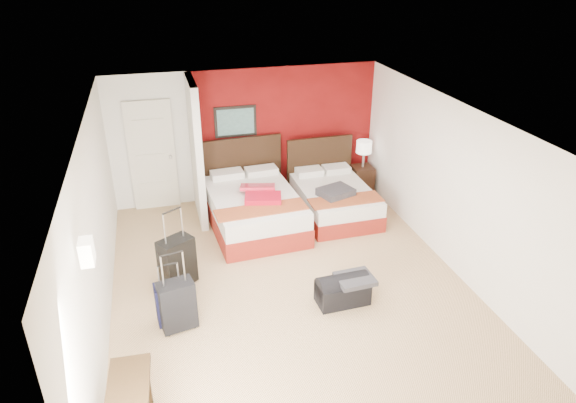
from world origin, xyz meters
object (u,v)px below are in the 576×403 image
object	(u,v)px
table_lamp	(364,154)
suitcase_black	(177,263)
suitcase_navy	(172,305)
bed_left	(254,210)
suitcase_charcoal	(178,307)
red_suitcase_open	(260,193)
nightstand	(362,180)
duffel_bag	(343,291)
bed_right	(335,201)

from	to	relation	value
table_lamp	suitcase_black	bearing A→B (deg)	-149.04
suitcase_black	suitcase_navy	world-z (taller)	suitcase_black
bed_left	suitcase_charcoal	xyz separation A→B (m)	(-1.48, -2.40, 0.02)
red_suitcase_open	suitcase_black	distance (m)	2.04
bed_left	nightstand	bearing A→B (deg)	15.81
bed_left	suitcase_charcoal	world-z (taller)	suitcase_charcoal
suitcase_black	duffel_bag	size ratio (longest dim) A/B	1.02
red_suitcase_open	suitcase_charcoal	distance (m)	2.82
bed_right	nightstand	size ratio (longest dim) A/B	3.20
bed_right	table_lamp	world-z (taller)	table_lamp
bed_right	suitcase_charcoal	xyz separation A→B (m)	(-3.00, -2.47, 0.06)
suitcase_black	red_suitcase_open	bearing A→B (deg)	10.07
suitcase_navy	bed_left	bearing A→B (deg)	50.18
suitcase_navy	red_suitcase_open	bearing A→B (deg)	47.27
red_suitcase_open	nightstand	bearing A→B (deg)	35.90
suitcase_navy	suitcase_black	bearing A→B (deg)	75.20
nightstand	table_lamp	bearing A→B (deg)	0.00
suitcase_black	table_lamp	bearing A→B (deg)	-0.38
bed_right	table_lamp	size ratio (longest dim) A/B	3.32
suitcase_navy	nightstand	bearing A→B (deg)	32.88
suitcase_charcoal	bed_right	bearing A→B (deg)	27.98
bed_left	table_lamp	distance (m)	2.55
table_lamp	duffel_bag	xyz separation A→B (m)	(-1.62, -3.28, -0.64)
bed_left	suitcase_navy	bearing A→B (deg)	-127.78
bed_left	bed_right	distance (m)	1.51
table_lamp	suitcase_navy	bearing A→B (deg)	-141.54
bed_right	suitcase_charcoal	size ratio (longest dim) A/B	2.69
table_lamp	bed_right	bearing A→B (deg)	-137.91
nightstand	suitcase_black	world-z (taller)	suitcase_black
bed_left	nightstand	size ratio (longest dim) A/B	3.77
duffel_bag	suitcase_navy	bearing A→B (deg)	173.40
bed_right	suitcase_navy	distance (m)	3.85
suitcase_black	suitcase_navy	xyz separation A→B (m)	(-0.14, -0.84, -0.08)
nightstand	suitcase_navy	size ratio (longest dim) A/B	0.99
bed_left	duffel_bag	world-z (taller)	bed_left
bed_left	bed_right	size ratio (longest dim) A/B	1.18
suitcase_black	suitcase_charcoal	bearing A→B (deg)	-125.54
red_suitcase_open	suitcase_black	xyz separation A→B (m)	(-1.51, -1.33, -0.32)
table_lamp	suitcase_black	size ratio (longest dim) A/B	0.74
bed_right	duffel_bag	bearing A→B (deg)	-108.03
table_lamp	suitcase_black	world-z (taller)	table_lamp
table_lamp	suitcase_charcoal	xyz separation A→B (m)	(-3.84, -3.23, -0.49)
bed_left	nightstand	world-z (taller)	bed_left
bed_left	table_lamp	bearing A→B (deg)	15.81
red_suitcase_open	suitcase_charcoal	size ratio (longest dim) A/B	1.26
suitcase_charcoal	red_suitcase_open	bearing A→B (deg)	44.00
table_lamp	suitcase_charcoal	world-z (taller)	table_lamp
red_suitcase_open	duffel_bag	xyz separation A→B (m)	(0.64, -2.35, -0.50)
suitcase_charcoal	suitcase_black	bearing A→B (deg)	74.28
red_suitcase_open	suitcase_black	bearing A→B (deg)	-125.04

